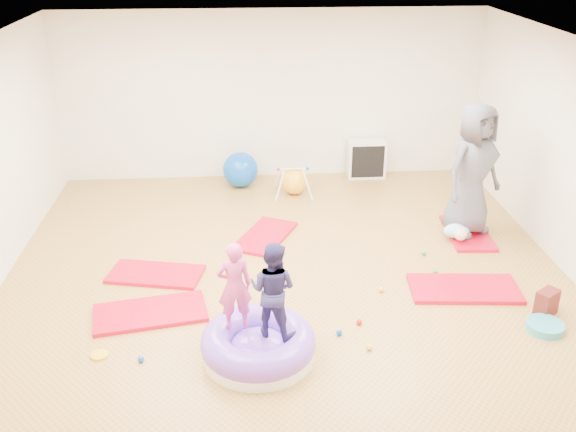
{
  "coord_description": "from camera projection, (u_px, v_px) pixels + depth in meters",
  "views": [
    {
      "loc": [
        -0.51,
        -6.48,
        4.03
      ],
      "look_at": [
        0.0,
        0.3,
        0.9
      ],
      "focal_mm": 40.0,
      "sensor_mm": 36.0,
      "label": 1
    }
  ],
  "objects": [
    {
      "name": "room",
      "position": [
        290.0,
        186.0,
        7.01
      ],
      "size": [
        7.01,
        8.01,
        2.81
      ],
      "color": "#AA7F40",
      "rests_on": "ground"
    },
    {
      "name": "gym_mat_front_left",
      "position": [
        150.0,
        313.0,
        7.21
      ],
      "size": [
        1.33,
        0.83,
        0.05
      ],
      "primitive_type": "cube",
      "rotation": [
        0.0,
        0.0,
        0.18
      ],
      "color": "red",
      "rests_on": "ground"
    },
    {
      "name": "gym_mat_mid_left",
      "position": [
        156.0,
        274.0,
        8.0
      ],
      "size": [
        1.24,
        0.81,
        0.05
      ],
      "primitive_type": "cube",
      "rotation": [
        0.0,
        0.0,
        -0.22
      ],
      "color": "red",
      "rests_on": "ground"
    },
    {
      "name": "gym_mat_center_back",
      "position": [
        265.0,
        236.0,
        8.98
      ],
      "size": [
        0.99,
        1.24,
        0.05
      ],
      "primitive_type": "cube",
      "rotation": [
        0.0,
        0.0,
        1.11
      ],
      "color": "red",
      "rests_on": "ground"
    },
    {
      "name": "gym_mat_right",
      "position": [
        464.0,
        289.0,
        7.68
      ],
      "size": [
        1.34,
        0.75,
        0.05
      ],
      "primitive_type": "cube",
      "rotation": [
        0.0,
        0.0,
        -0.09
      ],
      "color": "red",
      "rests_on": "ground"
    },
    {
      "name": "gym_mat_rear_right",
      "position": [
        468.0,
        233.0,
        9.06
      ],
      "size": [
        0.63,
        1.15,
        0.05
      ],
      "primitive_type": "cube",
      "rotation": [
        0.0,
        0.0,
        1.5
      ],
      "color": "red",
      "rests_on": "ground"
    },
    {
      "name": "inflatable_cushion",
      "position": [
        258.0,
        345.0,
        6.47
      ],
      "size": [
        1.17,
        1.17,
        0.37
      ],
      "rotation": [
        0.0,
        0.0,
        0.32
      ],
      "color": "white",
      "rests_on": "ground"
    },
    {
      "name": "child_pink",
      "position": [
        234.0,
        282.0,
        6.29
      ],
      "size": [
        0.38,
        0.28,
        0.95
      ],
      "primitive_type": "imported",
      "rotation": [
        0.0,
        0.0,
        3.29
      ],
      "color": "#E14391",
      "rests_on": "inflatable_cushion"
    },
    {
      "name": "child_navy",
      "position": [
        273.0,
        285.0,
        6.18
      ],
      "size": [
        0.6,
        0.55,
        1.0
      ],
      "primitive_type": "imported",
      "rotation": [
        0.0,
        0.0,
        2.69
      ],
      "color": "navy",
      "rests_on": "inflatable_cushion"
    },
    {
      "name": "adult_caregiver",
      "position": [
        473.0,
        170.0,
        8.69
      ],
      "size": [
        1.07,
        0.95,
        1.85
      ],
      "primitive_type": "imported",
      "rotation": [
        0.0,
        0.0,
        0.5
      ],
      "color": "#4E4F5B",
      "rests_on": "gym_mat_rear_right"
    },
    {
      "name": "infant",
      "position": [
        457.0,
        231.0,
        8.81
      ],
      "size": [
        0.36,
        0.37,
        0.21
      ],
      "color": "#99CFFB",
      "rests_on": "gym_mat_rear_right"
    },
    {
      "name": "ball_pit_balls",
      "position": [
        312.0,
        300.0,
        7.44
      ],
      "size": [
        3.52,
        2.09,
        0.07
      ],
      "color": "blue",
      "rests_on": "ground"
    },
    {
      "name": "exercise_ball_blue",
      "position": [
        240.0,
        170.0,
        10.61
      ],
      "size": [
        0.58,
        0.58,
        0.58
      ],
      "primitive_type": "sphere",
      "color": "blue",
      "rests_on": "ground"
    },
    {
      "name": "exercise_ball_orange",
      "position": [
        294.0,
        181.0,
        10.35
      ],
      "size": [
        0.43,
        0.43,
        0.43
      ],
      "primitive_type": "sphere",
      "color": "yellow",
      "rests_on": "ground"
    },
    {
      "name": "infant_play_gym",
      "position": [
        293.0,
        177.0,
        10.24
      ],
      "size": [
        0.61,
        0.58,
        0.47
      ],
      "rotation": [
        0.0,
        0.0,
        -0.26
      ],
      "color": "silver",
      "rests_on": "ground"
    },
    {
      "name": "cube_shelf",
      "position": [
        366.0,
        159.0,
        11.0
      ],
      "size": [
        0.64,
        0.32,
        0.64
      ],
      "color": "silver",
      "rests_on": "ground"
    },
    {
      "name": "balance_disc",
      "position": [
        545.0,
        327.0,
        6.93
      ],
      "size": [
        0.4,
        0.4,
        0.09
      ],
      "primitive_type": "cylinder",
      "color": "teal",
      "rests_on": "ground"
    },
    {
      "name": "backpack",
      "position": [
        547.0,
        303.0,
        7.17
      ],
      "size": [
        0.31,
        0.28,
        0.3
      ],
      "primitive_type": "cube",
      "rotation": [
        0.0,
        0.0,
        0.61
      ],
      "color": "maroon",
      "rests_on": "ground"
    },
    {
      "name": "yellow_toy",
      "position": [
        99.0,
        355.0,
        6.53
      ],
      "size": [
        0.18,
        0.18,
        0.03
      ],
      "primitive_type": "cylinder",
      "color": "yellow",
      "rests_on": "ground"
    }
  ]
}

